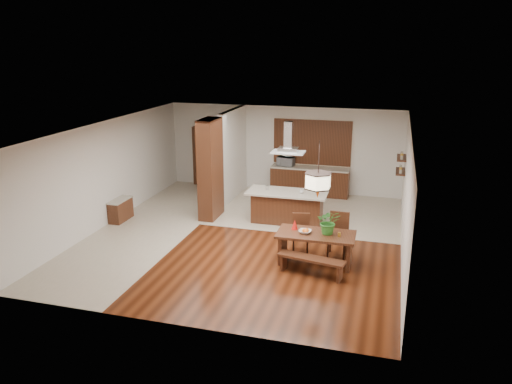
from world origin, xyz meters
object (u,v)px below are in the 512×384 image
(dining_table, at_px, (316,241))
(foliage_plant, at_px, (329,222))
(island_cup, at_px, (302,192))
(fruit_bowl, at_px, (305,232))
(dining_chair_right, at_px, (338,235))
(dining_chair_left, at_px, (301,234))
(dining_bench, at_px, (311,266))
(kitchen_island, at_px, (287,207))
(microwave, at_px, (286,161))
(hallway_console, at_px, (121,210))
(range_hood, at_px, (288,137))
(pendant_lantern, at_px, (318,170))

(dining_table, distance_m, foliage_plant, 0.56)
(island_cup, bearing_deg, fruit_bowl, -77.48)
(dining_chair_right, height_order, foliage_plant, foliage_plant)
(dining_chair_left, height_order, foliage_plant, foliage_plant)
(dining_table, height_order, dining_chair_left, dining_chair_left)
(dining_chair_left, distance_m, dining_chair_right, 0.89)
(dining_bench, relative_size, fruit_bowl, 5.29)
(kitchen_island, xyz_separation_m, microwave, (-0.68, 2.86, 0.63))
(fruit_bowl, bearing_deg, dining_table, 12.02)
(dining_table, xyz_separation_m, island_cup, (-0.80, 2.43, 0.43))
(hallway_console, relative_size, dining_chair_left, 0.93)
(range_hood, bearing_deg, microwave, 103.32)
(foliage_plant, height_order, range_hood, range_hood)
(dining_bench, bearing_deg, range_hood, 111.24)
(foliage_plant, xyz_separation_m, microwave, (-2.17, 5.32, 0.07))
(dining_chair_left, bearing_deg, range_hood, 100.58)
(pendant_lantern, height_order, island_cup, pendant_lantern)
(island_cup, bearing_deg, dining_chair_left, -79.57)
(range_hood, bearing_deg, hallway_console, -166.31)
(foliage_plant, xyz_separation_m, fruit_bowl, (-0.52, -0.10, -0.26))
(island_cup, bearing_deg, range_hood, 169.49)
(dining_bench, xyz_separation_m, fruit_bowl, (-0.26, 0.59, 0.57))
(microwave, bearing_deg, island_cup, -62.05)
(dining_chair_left, relative_size, island_cup, 8.01)
(island_cup, distance_m, microwave, 3.13)
(hallway_console, xyz_separation_m, island_cup, (5.07, 1.06, 0.66))
(hallway_console, xyz_separation_m, dining_bench, (5.88, -2.02, -0.10))
(hallway_console, relative_size, range_hood, 0.98)
(dining_chair_left, height_order, kitchen_island, dining_chair_left)
(hallway_console, distance_m, fruit_bowl, 5.82)
(dining_table, xyz_separation_m, range_hood, (-1.22, 2.51, 1.92))
(foliage_plant, bearing_deg, dining_bench, -110.97)
(dining_chair_right, bearing_deg, dining_chair_left, -177.93)
(dining_bench, distance_m, dining_chair_right, 1.31)
(dining_table, bearing_deg, range_hood, 115.88)
(dining_chair_right, xyz_separation_m, island_cup, (-1.24, 1.88, 0.44))
(range_hood, relative_size, island_cup, 7.60)
(dining_bench, height_order, pendant_lantern, pendant_lantern)
(dining_chair_right, distance_m, island_cup, 2.30)
(dining_chair_left, bearing_deg, pendant_lantern, -60.54)
(dining_chair_right, relative_size, kitchen_island, 0.47)
(pendant_lantern, xyz_separation_m, microwave, (-1.89, 5.36, -1.14))
(dining_bench, relative_size, range_hood, 1.67)
(hallway_console, height_order, fruit_bowl, fruit_bowl)
(pendant_lantern, bearing_deg, microwave, 109.44)
(foliage_plant, distance_m, fruit_bowl, 0.59)
(fruit_bowl, bearing_deg, dining_chair_right, 41.27)
(dining_chair_right, height_order, range_hood, range_hood)
(dining_table, height_order, foliage_plant, foliage_plant)
(foliage_plant, xyz_separation_m, range_hood, (-1.49, 2.46, 1.43))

